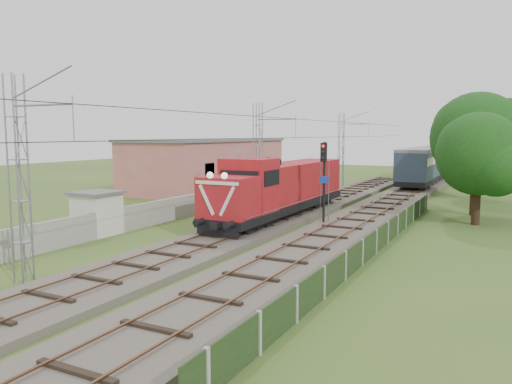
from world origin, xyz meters
The scene contains 15 objects.
ground centered at (0.00, 0.00, 0.00)m, with size 140.00×140.00×0.00m, color #395821.
track_main centered at (0.00, 7.00, 0.18)m, with size 4.20×70.00×0.45m.
track_side centered at (5.00, 20.00, 0.18)m, with size 4.20×80.00×0.45m.
catenary centered at (-2.95, 12.00, 4.05)m, with size 3.31×70.00×8.00m.
boundary_wall centered at (-6.50, 12.00, 0.75)m, with size 0.25×40.00×1.50m, color #9E9E99.
station_building centered at (-15.00, 24.00, 2.63)m, with size 8.40×20.40×5.22m.
fence centered at (8.00, 3.00, 0.60)m, with size 0.12×32.00×1.20m.
locomotive centered at (0.00, 9.55, 2.19)m, with size 2.92×16.65×4.23m.
coach_rake centered at (5.00, 74.41, 2.56)m, with size 3.10×92.54×3.58m.
signal_post centered at (3.38, 8.43, 3.63)m, with size 0.58×0.45×5.29m.
relay_hut centered at (-7.40, 0.31, 1.26)m, with size 2.45×2.45×2.50m.
tree_a centered at (11.82, 13.62, 4.45)m, with size 5.51×5.25×7.14m.
tree_b centered at (11.46, 17.60, 5.41)m, with size 6.70×6.38×8.68m.
tree_c centered at (10.86, 27.40, 5.04)m, with size 6.23×5.93×8.08m.
tree_d centered at (13.34, 49.54, 6.38)m, with size 7.89×7.51×10.22m.
Camera 1 is at (13.64, -20.64, 5.77)m, focal length 35.00 mm.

